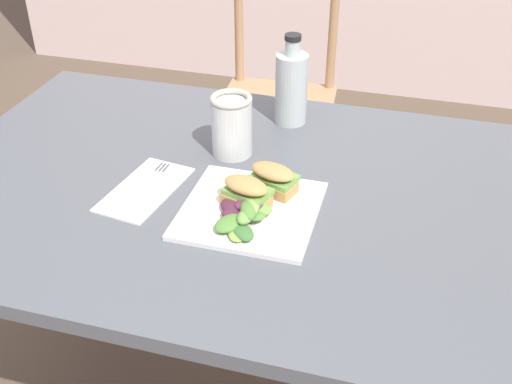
# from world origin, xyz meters

# --- Properties ---
(dining_table) EXTENTS (1.31, 0.84, 0.74)m
(dining_table) POSITION_xyz_m (0.10, -0.03, 0.62)
(dining_table) COLOR #51565B
(dining_table) RESTS_ON ground
(chair_wooden_far) EXTENTS (0.43, 0.43, 0.87)m
(chair_wooden_far) POSITION_xyz_m (-0.08, 0.97, 0.45)
(chair_wooden_far) COLOR tan
(chair_wooden_far) RESTS_ON ground
(plate_lunch) EXTENTS (0.25, 0.25, 0.01)m
(plate_lunch) POSITION_xyz_m (0.13, -0.11, 0.74)
(plate_lunch) COLOR white
(plate_lunch) RESTS_ON dining_table
(sandwich_half_front) EXTENTS (0.10, 0.08, 0.06)m
(sandwich_half_front) POSITION_xyz_m (0.12, -0.10, 0.78)
(sandwich_half_front) COLOR tan
(sandwich_half_front) RESTS_ON plate_lunch
(sandwich_half_back) EXTENTS (0.10, 0.08, 0.06)m
(sandwich_half_back) POSITION_xyz_m (0.16, -0.04, 0.78)
(sandwich_half_back) COLOR tan
(sandwich_half_back) RESTS_ON plate_lunch
(salad_mixed_greens) EXTENTS (0.11, 0.14, 0.03)m
(salad_mixed_greens) POSITION_xyz_m (0.13, -0.14, 0.76)
(salad_mixed_greens) COLOR #602D47
(salad_mixed_greens) RESTS_ON plate_lunch
(napkin_folded) EXTENTS (0.14, 0.22, 0.00)m
(napkin_folded) POSITION_xyz_m (-0.09, -0.09, 0.74)
(napkin_folded) COLOR silver
(napkin_folded) RESTS_ON dining_table
(fork_on_napkin) EXTENTS (0.03, 0.19, 0.00)m
(fork_on_napkin) POSITION_xyz_m (-0.09, -0.07, 0.75)
(fork_on_napkin) COLOR silver
(fork_on_napkin) RESTS_ON napkin_folded
(bottle_cold_brew) EXTENTS (0.07, 0.07, 0.21)m
(bottle_cold_brew) POSITION_xyz_m (0.12, 0.27, 0.82)
(bottle_cold_brew) COLOR #472819
(bottle_cold_brew) RESTS_ON dining_table
(mason_jar_iced_tea) EXTENTS (0.09, 0.09, 0.13)m
(mason_jar_iced_tea) POSITION_xyz_m (0.03, 0.09, 0.80)
(mason_jar_iced_tea) COLOR #995623
(mason_jar_iced_tea) RESTS_ON dining_table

